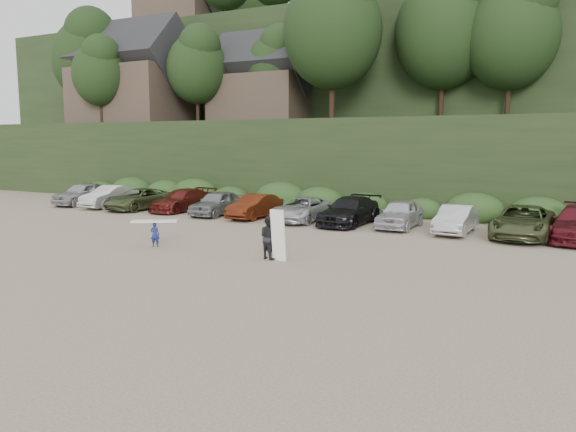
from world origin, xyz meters
The scene contains 5 objects.
ground centered at (0.00, 0.00, 0.00)m, with size 120.00×120.00×0.00m, color tan.
hillside_backdrop centered at (-0.26, 35.93, 11.22)m, with size 90.00×41.50×28.00m.
parked_cars centered at (-1.09, 9.94, 0.74)m, with size 36.60×5.86×1.61m.
child_surfer centered at (-3.49, 0.03, 0.79)m, with size 1.93×1.50×1.16m.
adult_surfer centered at (2.15, 0.16, 0.86)m, with size 1.30×0.89×1.99m.
Camera 1 is at (12.74, -18.40, 4.57)m, focal length 35.00 mm.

